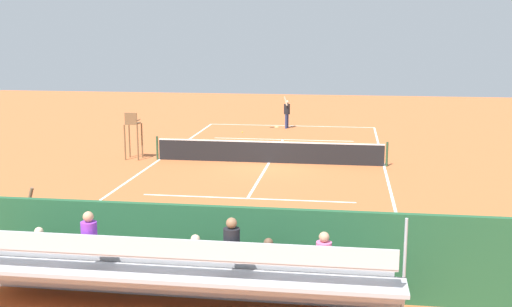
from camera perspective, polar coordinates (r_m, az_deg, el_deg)
The scene contains 12 objects.
ground_plane at distance 27.78m, azimuth 1.19°, elevation -0.85°, with size 60.00×60.00×0.00m, color #BC6033.
court_line_markings at distance 27.81m, azimuth 1.20°, elevation -0.83°, with size 10.10×22.20×0.01m.
tennis_net at distance 27.68m, azimuth 1.19°, elevation 0.17°, with size 10.30×0.10×1.07m.
backdrop_wall at distance 14.22m, azimuth -5.89°, elevation -8.54°, with size 18.00×0.16×2.00m, color #235633.
bleacher_stand at distance 13.03m, azimuth -7.20°, elevation -10.82°, with size 9.06×2.40×2.48m.
umpire_chair at distance 28.89m, azimuth -11.12°, elevation 2.06°, with size 0.67×0.67×2.14m.
courtside_bench at distance 14.66m, azimuth 7.15°, elevation -9.80°, with size 1.80×0.40×0.93m.
equipment_bag at distance 14.77m, azimuth 1.27°, elevation -11.12°, with size 0.90×0.36×0.36m, color black.
tennis_player at distance 37.45m, azimuth 2.82°, elevation 3.84°, with size 0.44×0.56×1.93m.
tennis_racket at distance 37.89m, azimuth 1.84°, elevation 2.41°, with size 0.58×0.39×0.03m.
tennis_ball_near at distance 35.93m, azimuth -1.25°, elevation 1.96°, with size 0.07×0.07×0.07m, color #CCDB33.
line_judge at distance 16.73m, azimuth -20.06°, elevation -6.08°, with size 0.38×0.54×1.93m.
Camera 1 is at (-3.35, 26.97, 5.78)m, focal length 44.12 mm.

